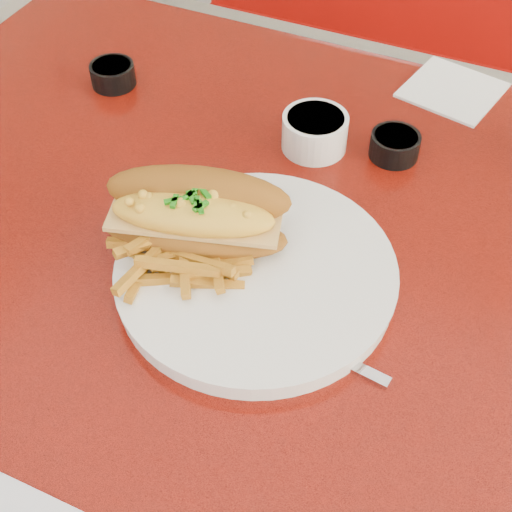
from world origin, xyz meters
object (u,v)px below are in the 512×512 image
at_px(fork, 314,289).
at_px(mac_hoagie, 195,213).
at_px(diner_table, 285,310).
at_px(gravy_ramekin, 315,131).
at_px(booth_bench_far, 413,148).
at_px(knife, 321,351).
at_px(dinner_plate, 256,274).
at_px(sauce_cup_right, 395,145).
at_px(sauce_cup_left, 113,74).

bearing_deg(fork, mac_hoagie, 64.00).
distance_m(diner_table, gravy_ramekin, 0.24).
height_order(fork, gravy_ramekin, gravy_ramekin).
distance_m(booth_bench_far, knife, 1.08).
height_order(fork, knife, fork).
bearing_deg(dinner_plate, sauce_cup_right, 74.61).
relative_size(mac_hoagie, knife, 1.23).
xyz_separation_m(sauce_cup_left, knife, (0.43, -0.31, -0.02)).
bearing_deg(mac_hoagie, diner_table, 30.79).
xyz_separation_m(dinner_plate, knife, (0.10, -0.06, -0.01)).
height_order(gravy_ramekin, sauce_cup_left, gravy_ramekin).
bearing_deg(sauce_cup_left, knife, -35.82).
height_order(mac_hoagie, gravy_ramekin, mac_hoagie).
bearing_deg(sauce_cup_right, sauce_cup_left, -178.55).
distance_m(sauce_cup_left, knife, 0.53).
height_order(diner_table, booth_bench_far, booth_bench_far).
relative_size(booth_bench_far, fork, 8.65).
height_order(dinner_plate, knife, dinner_plate).
bearing_deg(knife, mac_hoagie, 164.94).
distance_m(dinner_plate, knife, 0.11).
height_order(fork, sauce_cup_right, sauce_cup_right).
distance_m(diner_table, dinner_plate, 0.20).
distance_m(diner_table, sauce_cup_right, 0.26).
relative_size(dinner_plate, sauce_cup_left, 5.24).
bearing_deg(dinner_plate, mac_hoagie, 169.67).
xyz_separation_m(dinner_plate, mac_hoagie, (-0.08, 0.01, 0.05)).
distance_m(mac_hoagie, fork, 0.15).
relative_size(dinner_plate, fork, 2.82).
height_order(mac_hoagie, fork, mac_hoagie).
bearing_deg(mac_hoagie, sauce_cup_left, 121.29).
xyz_separation_m(booth_bench_far, knife, (0.10, -0.96, 0.49)).
xyz_separation_m(diner_table, sauce_cup_right, (0.07, 0.17, 0.18)).
height_order(booth_bench_far, mac_hoagie, booth_bench_far).
relative_size(dinner_plate, gravy_ramekin, 3.53).
bearing_deg(sauce_cup_right, knife, -85.85).
bearing_deg(mac_hoagie, knife, -38.55).
bearing_deg(knife, diner_table, 129.92).
distance_m(mac_hoagie, sauce_cup_right, 0.29).
bearing_deg(knife, gravy_ramekin, 119.89).
relative_size(dinner_plate, knife, 2.19).
bearing_deg(fork, sauce_cup_right, -21.18).
bearing_deg(gravy_ramekin, sauce_cup_left, 177.24).
bearing_deg(dinner_plate, knife, -31.09).
distance_m(sauce_cup_left, sauce_cup_right, 0.41).
relative_size(booth_bench_far, sauce_cup_right, 18.19).
relative_size(mac_hoagie, sauce_cup_left, 2.95).
bearing_deg(mac_hoagie, fork, -22.13).
relative_size(gravy_ramekin, knife, 0.62).
relative_size(booth_bench_far, gravy_ramekin, 10.84).
xyz_separation_m(dinner_plate, gravy_ramekin, (-0.03, 0.24, 0.01)).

